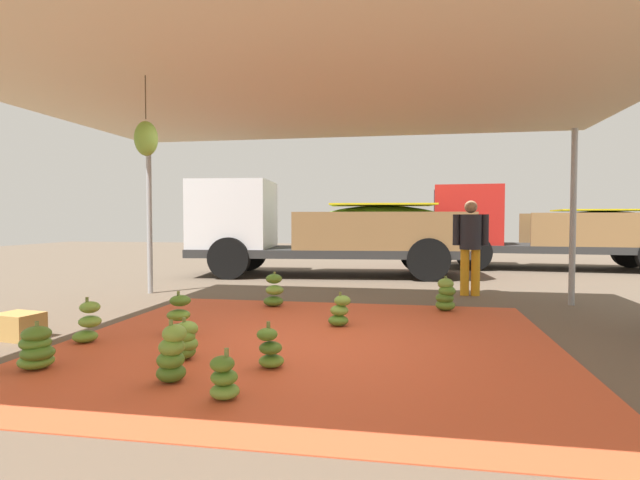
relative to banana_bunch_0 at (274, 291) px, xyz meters
name	(u,v)px	position (x,y,z in m)	size (l,w,h in m)	color
ground_plane	(343,301)	(1.05, 0.72, -0.25)	(40.00, 40.00, 0.00)	brown
tarp_orange	(309,342)	(1.05, -2.28, -0.24)	(5.62, 5.54, 0.01)	#D1512D
tent_canopy	(306,89)	(1.04, -2.37, 2.65)	(8.00, 7.00, 2.98)	#9EA0A5
banana_bunch_0	(274,291)	(0.00, 0.00, 0.00)	(0.45, 0.45, 0.56)	#477523
banana_bunch_1	(446,296)	(2.74, 0.07, 0.00)	(0.42, 0.42, 0.54)	#518428
banana_bunch_2	(340,312)	(1.28, -1.34, -0.05)	(0.39, 0.37, 0.46)	#518428
banana_bunch_3	(179,317)	(-0.60, -2.21, -0.02)	(0.42, 0.42, 0.54)	#477523
banana_bunch_4	(224,379)	(0.76, -4.24, -0.08)	(0.24, 0.27, 0.41)	#6B9E38
banana_bunch_5	(270,349)	(0.88, -3.34, -0.06)	(0.34, 0.34, 0.44)	#60932D
banana_bunch_6	(88,324)	(-1.48, -2.74, -0.02)	(0.39, 0.39, 0.52)	#60932D
banana_bunch_7	(36,349)	(-1.29, -3.78, -0.05)	(0.46, 0.46, 0.46)	#60932D
banana_bunch_8	(172,355)	(0.16, -3.92, 0.00)	(0.37, 0.36, 0.55)	#477523
banana_bunch_9	(184,341)	(-0.06, -3.21, -0.06)	(0.41, 0.38, 0.42)	#518428
cargo_truck_main	(319,228)	(-0.10, 4.67, 0.95)	(7.06, 2.86, 2.40)	#2D2D2D
cargo_truck_far	(542,228)	(5.91, 7.47, 0.93)	(6.80, 2.67, 2.40)	#2D2D2D
worker_0	(470,240)	(3.30, 1.82, 0.79)	(0.65, 0.40, 1.78)	orange
crate_0	(19,326)	(-2.42, -2.71, -0.09)	(0.49, 0.40, 0.31)	#B78947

